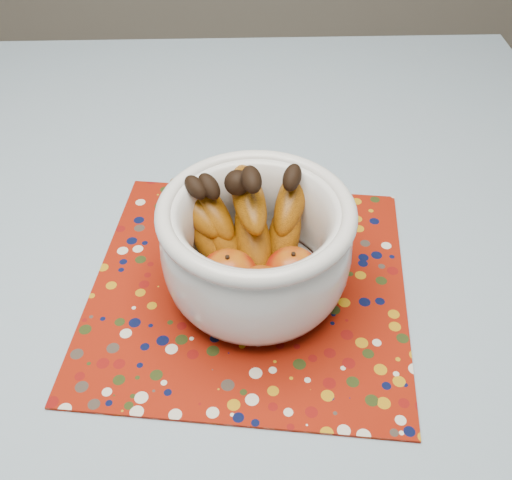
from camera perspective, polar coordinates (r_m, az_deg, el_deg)
table at (r=0.87m, az=-7.37°, el=-5.68°), size 1.20×1.20×0.75m
tablecloth at (r=0.81m, az=-7.89°, el=-1.87°), size 1.32×1.32×0.01m
placemat at (r=0.76m, az=-0.69°, el=-4.35°), size 0.44×0.44×0.00m
fruit_bowl at (r=0.70m, az=-0.67°, el=0.09°), size 0.25×0.23×0.17m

